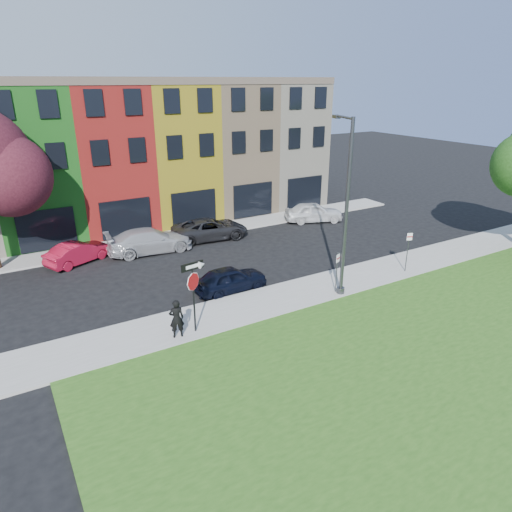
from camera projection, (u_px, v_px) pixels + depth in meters
ground at (335, 320)px, 20.97m from camera, size 120.00×120.00×0.00m
sidewalk_near at (328, 286)px, 24.30m from camera, size 40.00×3.00×0.12m
sidewalk_far at (162, 238)px, 31.58m from camera, size 40.00×2.40×0.12m
rowhouse_block at (136, 154)px, 35.01m from camera, size 30.00×10.12×10.00m
stop_sign at (193, 283)px, 19.00m from camera, size 1.04×0.19×3.22m
man at (177, 319)px, 19.08m from camera, size 0.78×0.64×1.72m
sedan_near at (230, 279)px, 23.65m from camera, size 1.76×3.98×1.33m
parked_car_red at (79, 252)px, 27.29m from camera, size 4.42×5.04×1.31m
parked_car_silver at (150, 241)px, 28.94m from camera, size 2.88×5.65×1.56m
parked_car_dark at (210, 229)px, 31.38m from camera, size 3.54×5.74×1.45m
parked_car_white at (314, 212)px, 35.23m from camera, size 4.84×5.67×1.51m
street_lamp at (345, 209)px, 21.96m from camera, size 1.10×2.48×8.67m
parking_sign_a at (337, 268)px, 22.99m from camera, size 0.30×0.16×2.16m
parking_sign_b at (408, 247)px, 25.49m from camera, size 0.30×0.15×2.41m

